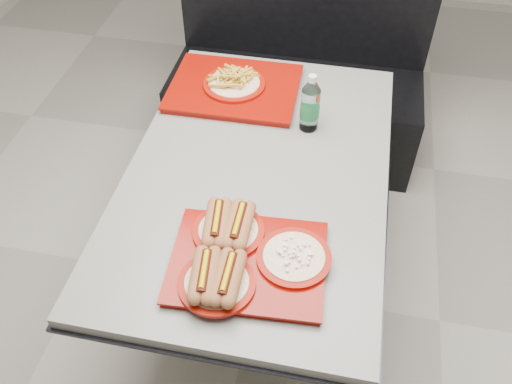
% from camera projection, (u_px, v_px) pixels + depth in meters
% --- Properties ---
extents(ground, '(6.00, 6.00, 0.00)m').
position_uv_depth(ground, '(257.00, 290.00, 2.43)').
color(ground, '#A09B8F').
rests_on(ground, ground).
extents(diner_table, '(0.92, 1.42, 0.75)m').
position_uv_depth(diner_table, '(258.00, 201.00, 2.01)').
color(diner_table, black).
rests_on(diner_table, ground).
extents(booth_bench, '(1.30, 0.57, 1.35)m').
position_uv_depth(booth_bench, '(297.00, 77.00, 2.89)').
color(booth_bench, black).
rests_on(booth_bench, ground).
extents(tray_near, '(0.48, 0.41, 0.10)m').
position_uv_depth(tray_near, '(241.00, 256.00, 1.58)').
color(tray_near, '#800A03').
rests_on(tray_near, diner_table).
extents(tray_far, '(0.52, 0.41, 0.10)m').
position_uv_depth(tray_far, '(234.00, 85.00, 2.19)').
color(tray_far, '#800A03').
rests_on(tray_far, diner_table).
extents(water_bottle, '(0.07, 0.07, 0.23)m').
position_uv_depth(water_bottle, '(310.00, 106.00, 1.98)').
color(water_bottle, silver).
rests_on(water_bottle, diner_table).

